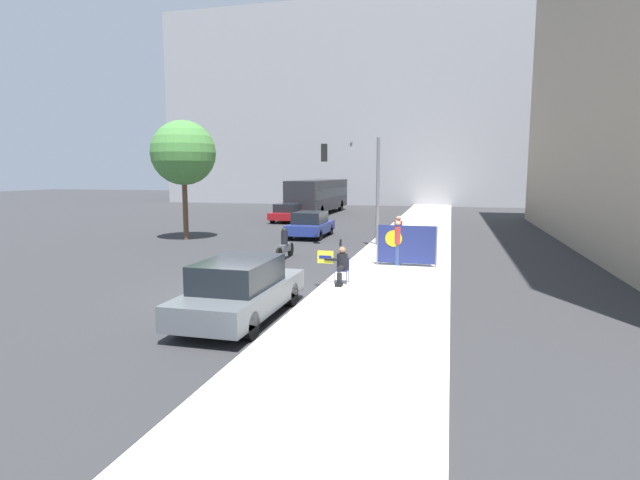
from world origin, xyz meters
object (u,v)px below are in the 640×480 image
Objects in this scene: car_on_road_midblock at (288,213)px; city_bus_on_road at (319,194)px; pedestrian_behind at (398,236)px; protest_banner at (406,245)px; jogger_on_sidewalk at (398,243)px; street_tree_near_curb at (183,153)px; traffic_light_pole at (357,173)px; parked_car_curbside at (241,289)px; car_on_road_nearest at (310,225)px; motorcycle_on_road at (285,246)px; seated_protester at (341,264)px.

car_on_road_midblock is 0.34× the size of city_bus_on_road.
pedestrian_behind reaches higher than protest_banner.
street_tree_near_curb reaches higher than jogger_on_sidewalk.
traffic_light_pole is 0.42× the size of city_bus_on_road.
parked_car_curbside is (-3.13, -7.50, -0.27)m from jogger_on_sidewalk.
parked_car_curbside is at bearing -80.46° from car_on_road_nearest.
car_on_road_midblock is at bearing 116.25° from car_on_road_nearest.
protest_banner is 10.47m from car_on_road_nearest.
motorcycle_on_road is at bearing -32.51° from street_tree_near_curb.
seated_protester is 12.82m from car_on_road_nearest.
city_bus_on_road is (-9.48, 24.28, 0.71)m from jogger_on_sidewalk.
pedestrian_behind is 4.63m from traffic_light_pole.
jogger_on_sidewalk is at bearing -12.84° from motorcycle_on_road.
parked_car_curbside is 8.80m from motorcycle_on_road.
protest_banner is 0.44× the size of traffic_light_pole.
protest_banner is (1.72, 3.55, 0.20)m from seated_protester.
car_on_road_nearest is at bearing 97.18° from motorcycle_on_road.
car_on_road_nearest is at bearing -63.75° from car_on_road_midblock.
parked_car_curbside is at bearing -115.02° from protest_banner.
car_on_road_nearest is 0.98× the size of car_on_road_midblock.
motorcycle_on_road is (4.98, -15.51, -0.13)m from car_on_road_midblock.
car_on_road_midblock is 16.29m from motorcycle_on_road.
jogger_on_sidewalk is 8.13m from parked_car_curbside.
protest_banner is at bearing -68.10° from city_bus_on_road.
traffic_light_pole is 0.80× the size of street_tree_near_curb.
car_on_road_nearest is 9.19m from car_on_road_midblock.
street_tree_near_curb reaches higher than car_on_road_midblock.
parked_car_curbside is 0.73× the size of street_tree_near_curb.
jogger_on_sidewalk is 0.35m from protest_banner.
traffic_light_pole reaches higher than pedestrian_behind.
traffic_light_pole reaches higher than motorcycle_on_road.
traffic_light_pole is 1.23× the size of car_on_road_midblock.
parked_car_curbside is (-1.73, -3.84, -0.03)m from seated_protester.
motorcycle_on_road is at bearing -72.19° from car_on_road_midblock.
street_tree_near_curb reaches higher than traffic_light_pole.
jogger_on_sidewalk is 0.79× the size of motorcycle_on_road.
car_on_road_nearest is (-5.79, 8.38, -0.30)m from jogger_on_sidewalk.
protest_banner reaches higher than parked_car_curbside.
jogger_on_sidewalk is 2.02m from pedestrian_behind.
car_on_road_nearest reaches higher than seated_protester.
traffic_light_pole is at bearing -75.48° from jogger_on_sidewalk.
traffic_light_pole is at bearing 179.66° from pedestrian_behind.
pedestrian_behind is 24.14m from city_bus_on_road.
motorcycle_on_road is at bearing -120.84° from traffic_light_pole.
pedestrian_behind is at bearing 10.89° from motorcycle_on_road.
city_bus_on_road reaches higher than protest_banner.
jogger_on_sidewalk reaches higher than seated_protester.
seated_protester is at bearing -73.87° from city_bus_on_road.
motorcycle_on_road is at bearing -25.08° from jogger_on_sidewalk.
motorcycle_on_road is (0.92, -7.27, -0.16)m from car_on_road_nearest.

